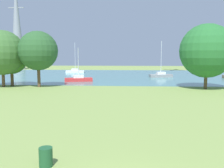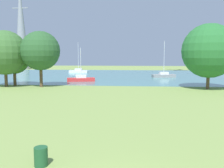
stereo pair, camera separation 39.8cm
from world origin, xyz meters
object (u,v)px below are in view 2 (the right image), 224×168
(sailboat_gray, at_px, (164,75))
(sailboat_red, at_px, (81,79))
(tree_west_near, at_px, (5,53))
(electricity_pylon, at_px, (21,25))
(sailboat_white, at_px, (78,71))
(tree_east_far, at_px, (14,58))
(tree_east_near, at_px, (209,51))
(tree_west_far, at_px, (40,51))
(litter_bin, at_px, (41,156))

(sailboat_gray, bearing_deg, sailboat_red, -148.36)
(sailboat_red, bearing_deg, sailboat_gray, 31.64)
(tree_west_near, bearing_deg, sailboat_gray, 35.71)
(electricity_pylon, bearing_deg, sailboat_white, -35.88)
(sailboat_gray, distance_m, tree_west_near, 30.73)
(sailboat_gray, relative_size, tree_east_far, 1.16)
(sailboat_red, relative_size, tree_west_near, 0.72)
(tree_east_near, relative_size, electricity_pylon, 0.31)
(sailboat_gray, height_order, tree_west_far, tree_west_far)
(litter_bin, height_order, tree_west_near, tree_west_near)
(tree_east_near, bearing_deg, sailboat_red, 156.51)
(tree_east_near, bearing_deg, litter_bin, -118.61)
(tree_east_far, relative_size, tree_west_far, 0.80)
(litter_bin, xyz_separation_m, tree_west_far, (-9.70, 25.43, 4.79))
(tree_west_near, bearing_deg, litter_bin, -59.39)
(electricity_pylon, bearing_deg, tree_west_near, -67.83)
(litter_bin, relative_size, sailboat_white, 0.10)
(sailboat_white, bearing_deg, tree_east_far, -96.64)
(sailboat_red, relative_size, tree_east_far, 0.91)
(litter_bin, relative_size, tree_west_near, 0.10)
(sailboat_red, bearing_deg, tree_east_near, -23.49)
(sailboat_white, distance_m, tree_east_far, 28.72)
(litter_bin, height_order, sailboat_red, sailboat_red)
(tree_west_near, height_order, electricity_pylon, electricity_pylon)
(litter_bin, height_order, sailboat_gray, sailboat_gray)
(tree_east_far, xyz_separation_m, tree_east_near, (27.84, -1.31, 1.05))
(litter_bin, distance_m, sailboat_red, 33.92)
(sailboat_red, relative_size, tree_east_near, 0.67)
(tree_east_far, bearing_deg, sailboat_gray, 34.65)
(tree_east_far, height_order, tree_west_far, tree_west_far)
(tree_east_far, bearing_deg, electricity_pylon, 113.50)
(sailboat_gray, relative_size, tree_west_near, 0.92)
(litter_bin, bearing_deg, tree_east_far, 118.23)
(tree_west_far, bearing_deg, sailboat_white, 92.29)
(sailboat_red, height_order, tree_east_near, tree_east_near)
(tree_west_far, relative_size, electricity_pylon, 0.28)
(litter_bin, bearing_deg, sailboat_white, 101.25)
(litter_bin, xyz_separation_m, sailboat_red, (-5.60, 33.45, 0.05))
(tree_west_near, bearing_deg, sailboat_red, 41.62)
(electricity_pylon, bearing_deg, tree_east_far, -66.50)
(sailboat_white, relative_size, tree_west_near, 0.96)
(sailboat_white, distance_m, tree_west_near, 30.09)
(litter_bin, height_order, tree_east_near, tree_east_near)
(sailboat_white, distance_m, electricity_pylon, 31.31)
(tree_west_near, height_order, tree_west_far, tree_west_near)
(sailboat_white, height_order, electricity_pylon, electricity_pylon)
(tree_west_near, bearing_deg, tree_east_far, 58.38)
(tree_east_far, bearing_deg, tree_east_near, -2.69)
(tree_west_near, bearing_deg, tree_west_far, 2.59)
(litter_bin, xyz_separation_m, electricity_pylon, (-33.63, 71.14, 13.92))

